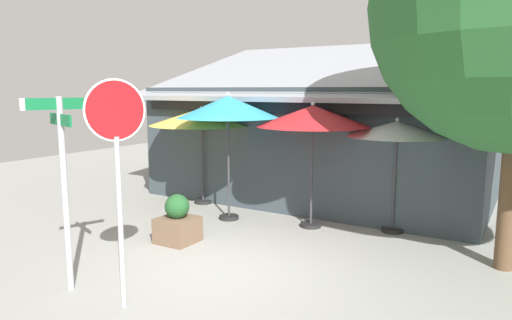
% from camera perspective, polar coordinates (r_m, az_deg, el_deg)
% --- Properties ---
extents(ground_plane, '(28.00, 28.00, 0.10)m').
position_cam_1_polar(ground_plane, '(7.93, -3.16, -13.15)').
color(ground_plane, gray).
extents(cafe_building, '(8.93, 5.92, 4.33)m').
position_cam_1_polar(cafe_building, '(13.06, 8.83, 2.74)').
color(cafe_building, '#333D42').
rests_on(cafe_building, ground).
extents(street_sign_post, '(0.84, 0.90, 2.80)m').
position_cam_1_polar(street_sign_post, '(7.06, -22.60, -1.46)').
color(street_sign_post, '#A8AAB2').
rests_on(street_sign_post, ground).
extents(stop_sign, '(0.33, 0.73, 3.03)m').
position_cam_1_polar(stop_sign, '(6.20, -16.71, 1.16)').
color(stop_sign, '#A8AAB2').
rests_on(stop_sign, ground).
extents(patio_umbrella_mustard_left, '(2.62, 2.62, 2.50)m').
position_cam_1_polar(patio_umbrella_mustard_left, '(11.72, -6.70, 5.24)').
color(patio_umbrella_mustard_left, black).
rests_on(patio_umbrella_mustard_left, ground).
extents(patio_umbrella_teal_center, '(2.23, 2.23, 2.83)m').
position_cam_1_polar(patio_umbrella_teal_center, '(10.17, -3.47, 6.44)').
color(patio_umbrella_teal_center, black).
rests_on(patio_umbrella_teal_center, ground).
extents(patio_umbrella_crimson_right, '(2.36, 2.36, 2.64)m').
position_cam_1_polar(patio_umbrella_crimson_right, '(9.63, 6.98, 5.30)').
color(patio_umbrella_crimson_right, black).
rests_on(patio_umbrella_crimson_right, ground).
extents(patio_umbrella_ivory_far_right, '(1.97, 1.97, 2.35)m').
position_cam_1_polar(patio_umbrella_ivory_far_right, '(9.65, 16.91, 3.51)').
color(patio_umbrella_ivory_far_right, black).
rests_on(patio_umbrella_ivory_far_right, ground).
extents(sidewalk_planter, '(0.69, 0.69, 0.93)m').
position_cam_1_polar(sidewalk_planter, '(9.04, -9.62, -7.59)').
color(sidewalk_planter, brown).
rests_on(sidewalk_planter, ground).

